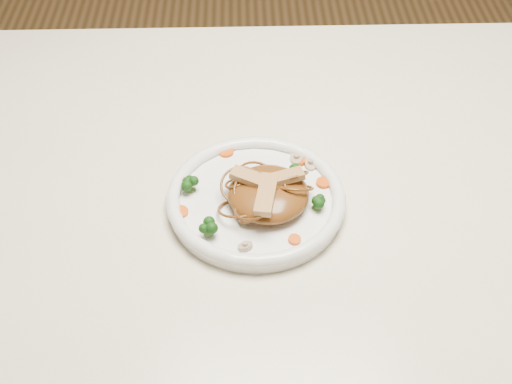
{
  "coord_description": "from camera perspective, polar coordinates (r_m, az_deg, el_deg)",
  "views": [
    {
      "loc": [
        -0.1,
        -0.78,
        1.46
      ],
      "look_at": [
        -0.09,
        -0.09,
        0.78
      ],
      "focal_mm": 47.81,
      "sensor_mm": 36.0,
      "label": 1
    }
  ],
  "objects": [
    {
      "name": "broccoli_3",
      "position": [
        0.96,
        5.12,
        -0.8
      ],
      "size": [
        0.03,
        0.03,
        0.03
      ],
      "primitive_type": null,
      "rotation": [
        0.0,
        0.0,
        -0.22
      ],
      "color": "#0D3D0C",
      "rests_on": "plate"
    },
    {
      "name": "carrot_2",
      "position": [
        1.0,
        5.67,
        0.78
      ],
      "size": [
        0.02,
        0.02,
        0.0
      ],
      "primitive_type": "cylinder",
      "rotation": [
        0.0,
        0.0,
        0.02
      ],
      "color": "#E84508",
      "rests_on": "plate"
    },
    {
      "name": "noodle_mound",
      "position": [
        0.96,
        1.03,
        -0.15
      ],
      "size": [
        0.14,
        0.14,
        0.04
      ],
      "primitive_type": "ellipsoid",
      "rotation": [
        0.0,
        0.0,
        0.22
      ],
      "color": "#5B2D11",
      "rests_on": "plate"
    },
    {
      "name": "table",
      "position": [
        1.13,
        4.19,
        -1.21
      ],
      "size": [
        1.2,
        0.8,
        0.75
      ],
      "color": "silver",
      "rests_on": "ground"
    },
    {
      "name": "chicken_a",
      "position": [
        0.95,
        2.08,
        1.16
      ],
      "size": [
        0.07,
        0.04,
        0.01
      ],
      "primitive_type": "cube",
      "rotation": [
        0.0,
        0.0,
        0.26
      ],
      "color": "tan",
      "rests_on": "noodle_mound"
    },
    {
      "name": "mushroom_2",
      "position": [
        1.0,
        -6.01,
        0.8
      ],
      "size": [
        0.03,
        0.03,
        0.01
      ],
      "primitive_type": "cylinder",
      "rotation": [
        0.0,
        0.0,
        -0.37
      ],
      "color": "#C3B092",
      "rests_on": "plate"
    },
    {
      "name": "carrot_3",
      "position": [
        1.05,
        -2.51,
        3.38
      ],
      "size": [
        0.03,
        0.03,
        0.0
      ],
      "primitive_type": "cylinder",
      "rotation": [
        0.0,
        0.0,
        0.21
      ],
      "color": "#E84508",
      "rests_on": "plate"
    },
    {
      "name": "carrot_0",
      "position": [
        1.04,
        3.7,
        2.58
      ],
      "size": [
        0.02,
        0.02,
        0.0
      ],
      "primitive_type": "cylinder",
      "rotation": [
        0.0,
        0.0,
        0.09
      ],
      "color": "#E84508",
      "rests_on": "plate"
    },
    {
      "name": "mushroom_0",
      "position": [
        0.91,
        -0.91,
        -4.57
      ],
      "size": [
        0.03,
        0.03,
        0.01
      ],
      "primitive_type": "cylinder",
      "rotation": [
        0.0,
        0.0,
        0.45
      ],
      "color": "#C3B092",
      "rests_on": "plate"
    },
    {
      "name": "broccoli_0",
      "position": [
        1.0,
        3.24,
        1.56
      ],
      "size": [
        0.02,
        0.02,
        0.03
      ],
      "primitive_type": null,
      "rotation": [
        0.0,
        0.0,
        -0.09
      ],
      "color": "#0D3D0C",
      "rests_on": "plate"
    },
    {
      "name": "carrot_4",
      "position": [
        0.92,
        3.24,
        -3.99
      ],
      "size": [
        0.02,
        0.02,
        0.0
      ],
      "primitive_type": "cylinder",
      "rotation": [
        0.0,
        0.0,
        -0.36
      ],
      "color": "#E84508",
      "rests_on": "plate"
    },
    {
      "name": "mushroom_1",
      "position": [
        1.03,
        4.58,
        2.35
      ],
      "size": [
        0.03,
        0.03,
        0.01
      ],
      "primitive_type": "cylinder",
      "rotation": [
        0.0,
        0.0,
        1.52
      ],
      "color": "#C3B092",
      "rests_on": "plate"
    },
    {
      "name": "mushroom_3",
      "position": [
        1.04,
        3.42,
        2.8
      ],
      "size": [
        0.03,
        0.03,
        0.01
      ],
      "primitive_type": "cylinder",
      "rotation": [
        0.0,
        0.0,
        1.66
      ],
      "color": "#C3B092",
      "rests_on": "plate"
    },
    {
      "name": "broccoli_1",
      "position": [
        0.99,
        -5.46,
        0.73
      ],
      "size": [
        0.02,
        0.02,
        0.03
      ],
      "primitive_type": null,
      "rotation": [
        0.0,
        0.0,
        -0.02
      ],
      "color": "#0D3D0C",
      "rests_on": "plate"
    },
    {
      "name": "chicken_b",
      "position": [
        0.95,
        -0.22,
        1.09
      ],
      "size": [
        0.07,
        0.05,
        0.01
      ],
      "primitive_type": "cube",
      "rotation": [
        0.0,
        0.0,
        2.69
      ],
      "color": "tan",
      "rests_on": "noodle_mound"
    },
    {
      "name": "chicken_c",
      "position": [
        0.93,
        0.86,
        -0.2
      ],
      "size": [
        0.04,
        0.08,
        0.01
      ],
      "primitive_type": "cube",
      "rotation": [
        0.0,
        0.0,
        4.53
      ],
      "color": "tan",
      "rests_on": "noodle_mound"
    },
    {
      "name": "carrot_1",
      "position": [
        0.96,
        -6.32,
        -1.65
      ],
      "size": [
        0.03,
        0.03,
        0.0
      ],
      "primitive_type": "cylinder",
      "rotation": [
        0.0,
        0.0,
        -0.18
      ],
      "color": "#E84508",
      "rests_on": "plate"
    },
    {
      "name": "broccoli_2",
      "position": [
        0.92,
        -4.04,
        -2.89
      ],
      "size": [
        0.04,
        0.04,
        0.03
      ],
      "primitive_type": null,
      "rotation": [
        0.0,
        0.0,
        -0.37
      ],
      "color": "#0D3D0C",
      "rests_on": "plate"
    },
    {
      "name": "plate",
      "position": [
        0.98,
        -0.0,
        -0.91
      ],
      "size": [
        0.34,
        0.34,
        0.02
      ],
      "primitive_type": "cylinder",
      "rotation": [
        0.0,
        0.0,
        0.41
      ],
      "color": "white",
      "rests_on": "table"
    }
  ]
}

